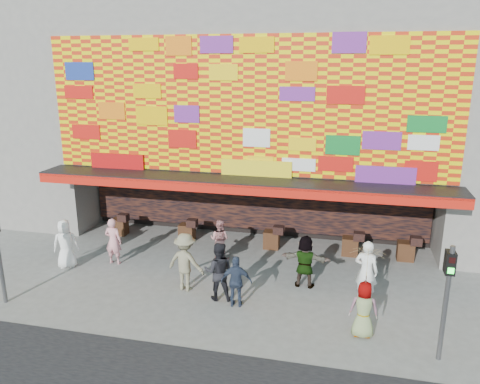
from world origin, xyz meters
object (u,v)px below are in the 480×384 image
Objects in this scene: signal_right at (447,291)px; ped_d at (185,262)px; ped_g at (364,310)px; ped_h at (366,271)px; ped_i at (220,239)px; parasol at (367,263)px; ped_c at (218,271)px; ped_b at (113,241)px; ped_a at (66,244)px; ped_f at (305,261)px; ped_e at (237,282)px.

ped_d is at bearing 164.28° from signal_right.
ped_h is at bearing -94.73° from ped_g.
parasol is at bearing 150.42° from ped_i.
signal_right reaches higher than ped_c.
ped_b is 1.10× the size of ped_g.
ped_d is (-1.19, 0.35, 0.03)m from ped_c.
ped_a reaches higher than ped_g.
ped_b reaches higher than ped_g.
ped_f is at bearing 164.52° from ped_i.
ped_e is (5.04, -1.98, -0.06)m from ped_b.
ped_c is at bearing -16.31° from ped_g.
ped_b is 5.42m from ped_e.
ped_b is 0.99× the size of ped_f.
ped_a is 1.11× the size of ped_e.
ped_c is 0.95× the size of ped_h.
ped_b is at bearing 1.34° from ped_f.
ped_h is (10.27, -0.07, 0.09)m from ped_a.
ped_c is 1.04× the size of parasol.
ped_e is at bearing 144.37° from ped_c.
signal_right is at bearing 174.44° from ped_d.
signal_right is 12.34m from ped_a.
ped_h is (5.57, 0.57, 0.02)m from ped_d.
ped_a is 0.96× the size of ped_c.
parasol is at bearing 155.90° from ped_c.
parasol reaches higher than ped_a.
parasol reaches higher than ped_g.
ped_i is (-6.90, 4.63, -1.10)m from signal_right.
ped_a is 10.45m from parasol.
ped_g is 1.03× the size of ped_i.
ped_g is (1.79, -2.54, -0.09)m from ped_f.
ped_e is 3.73m from ped_g.
parasol is (4.29, -1.10, 1.19)m from ped_c.
signal_right is at bearing 141.04° from ped_a.
ped_f is 3.60m from ped_i.
ped_i is (3.62, 1.26, -0.10)m from ped_b.
ped_a is 5.97m from ped_c.
ped_c reaches higher than ped_a.
ped_f is 3.35m from parasol.
ped_b is at bearing -19.62° from ped_g.
ped_h reaches higher than ped_a.
ped_d is at bearing 157.66° from ped_b.
ped_b is 9.12m from ped_g.
ped_a is 1.63m from ped_b.
ped_d reaches higher than ped_i.
ped_e is (-5.48, 1.40, -1.06)m from signal_right.
signal_right reaches higher than ped_a.
ped_e is (0.64, -0.31, -0.12)m from ped_c.
signal_right is 6.42m from ped_c.
ped_h is at bearing 153.30° from ped_a.
ped_f is at bearing 125.20° from parasol.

